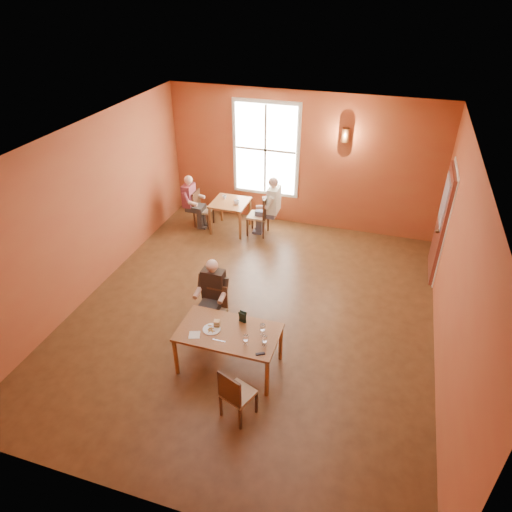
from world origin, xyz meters
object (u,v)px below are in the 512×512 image
(main_table, at_px, (229,349))
(diner_maroon, at_px, (202,202))
(diner_main, at_px, (213,304))
(chair_diner_white, at_px, (258,215))
(chair_diner_maroon, at_px, (204,209))
(second_table, at_px, (230,216))
(diner_white, at_px, (259,207))
(chair_empty, at_px, (238,392))
(chair_diner_main, at_px, (214,312))

(main_table, relative_size, diner_maroon, 1.23)
(diner_main, relative_size, diner_maroon, 1.01)
(chair_diner_white, height_order, diner_maroon, diner_maroon)
(chair_diner_white, xyz_separation_m, chair_diner_maroon, (-1.30, 0.00, -0.05))
(second_table, bearing_deg, main_table, -70.10)
(diner_main, xyz_separation_m, chair_diner_white, (-0.30, 3.38, -0.13))
(diner_white, relative_size, diner_maroon, 1.11)
(diner_main, height_order, diner_white, diner_white)
(diner_main, distance_m, chair_diner_maroon, 3.74)
(second_table, height_order, chair_diner_white, chair_diner_white)
(diner_main, relative_size, chair_diner_white, 1.28)
(second_table, xyz_separation_m, chair_diner_white, (0.65, 0.00, 0.12))
(diner_white, bearing_deg, chair_diner_white, 90.00)
(chair_empty, relative_size, diner_maroon, 0.70)
(diner_maroon, bearing_deg, chair_diner_main, 25.92)
(chair_empty, bearing_deg, main_table, 139.35)
(diner_main, distance_m, diner_white, 3.39)
(second_table, distance_m, diner_maroon, 0.72)
(chair_diner_white, bearing_deg, main_table, -168.72)
(chair_diner_white, bearing_deg, chair_empty, -165.72)
(main_table, bearing_deg, diner_main, 128.88)
(chair_diner_white, bearing_deg, diner_white, -90.00)
(main_table, height_order, chair_diner_main, chair_diner_main)
(diner_main, bearing_deg, chair_diner_main, -90.00)
(chair_diner_main, bearing_deg, chair_diner_white, -84.92)
(chair_diner_maroon, bearing_deg, diner_white, 90.00)
(chair_empty, relative_size, diner_white, 0.64)
(chair_diner_main, height_order, chair_empty, chair_empty)
(diner_main, relative_size, diner_white, 0.92)
(diner_white, bearing_deg, chair_empty, -166.06)
(diner_main, bearing_deg, second_table, -74.34)
(chair_empty, height_order, diner_white, diner_white)
(main_table, bearing_deg, chair_diner_white, 101.28)
(diner_white, bearing_deg, second_table, 90.00)
(second_table, relative_size, diner_maroon, 0.66)
(chair_diner_maroon, distance_m, diner_maroon, 0.18)
(chair_diner_maroon, relative_size, diner_maroon, 0.71)
(chair_diner_maroon, bearing_deg, diner_main, 25.30)
(main_table, height_order, chair_diner_maroon, chair_diner_maroon)
(diner_maroon, bearing_deg, chair_empty, 28.03)
(chair_diner_main, xyz_separation_m, chair_empty, (0.92, -1.44, 0.01))
(chair_empty, height_order, second_table, chair_empty)
(chair_diner_main, relative_size, chair_diner_maroon, 0.98)
(second_table, bearing_deg, chair_diner_main, -74.20)
(diner_main, relative_size, chair_empty, 1.44)
(chair_empty, xyz_separation_m, chair_diner_white, (-1.22, 4.79, 0.05))
(diner_white, distance_m, diner_maroon, 1.36)
(chair_diner_main, height_order, chair_diner_maroon, chair_diner_maroon)
(second_table, distance_m, chair_diner_maroon, 0.65)
(chair_diner_white, height_order, chair_diner_maroon, chair_diner_white)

